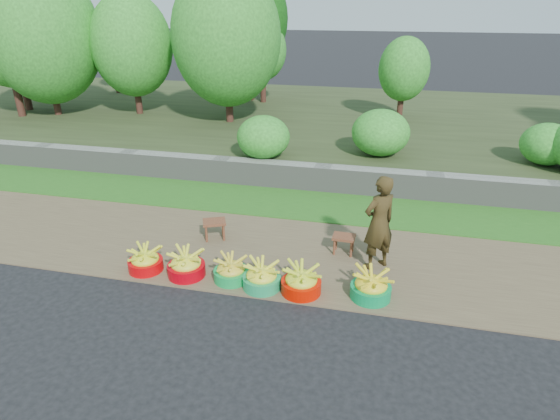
% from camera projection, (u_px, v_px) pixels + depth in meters
% --- Properties ---
extents(ground_plane, '(120.00, 120.00, 0.00)m').
position_uv_depth(ground_plane, '(277.00, 302.00, 6.25)').
color(ground_plane, black).
rests_on(ground_plane, ground).
extents(dirt_shoulder, '(80.00, 2.50, 0.02)m').
position_uv_depth(dirt_shoulder, '(296.00, 256.00, 7.36)').
color(dirt_shoulder, brown).
rests_on(dirt_shoulder, ground).
extents(grass_verge, '(80.00, 1.50, 0.04)m').
position_uv_depth(grass_verge, '(316.00, 205.00, 9.13)').
color(grass_verge, '#2C6B1E').
rests_on(grass_verge, ground).
extents(retaining_wall, '(80.00, 0.35, 0.55)m').
position_uv_depth(retaining_wall, '(323.00, 178.00, 9.78)').
color(retaining_wall, gray).
rests_on(retaining_wall, ground).
extents(earth_bank, '(80.00, 10.00, 0.50)m').
position_uv_depth(earth_bank, '(346.00, 124.00, 14.14)').
color(earth_bank, '#333F20').
rests_on(earth_bank, ground).
extents(vegetation, '(36.40, 8.36, 4.28)m').
position_uv_depth(vegetation, '(218.00, 42.00, 12.55)').
color(vegetation, '#3C2118').
rests_on(vegetation, earth_bank).
extents(basin_a, '(0.51, 0.51, 0.38)m').
position_uv_depth(basin_a, '(145.00, 261.00, 6.90)').
color(basin_a, '#C70308').
rests_on(basin_a, ground).
extents(basin_b, '(0.55, 0.55, 0.41)m').
position_uv_depth(basin_b, '(186.00, 265.00, 6.76)').
color(basin_b, '#B5000C').
rests_on(basin_b, ground).
extents(basin_c, '(0.50, 0.50, 0.37)m').
position_uv_depth(basin_c, '(231.00, 271.00, 6.65)').
color(basin_c, '#0F9942').
rests_on(basin_c, ground).
extents(basin_d, '(0.53, 0.53, 0.40)m').
position_uv_depth(basin_d, '(262.00, 277.00, 6.48)').
color(basin_d, '#1D9756').
rests_on(basin_d, ground).
extents(basin_e, '(0.55, 0.55, 0.41)m').
position_uv_depth(basin_e, '(301.00, 282.00, 6.36)').
color(basin_e, red).
rests_on(basin_e, ground).
extents(basin_f, '(0.55, 0.55, 0.41)m').
position_uv_depth(basin_f, '(371.00, 287.00, 6.25)').
color(basin_f, '#048C47').
rests_on(basin_f, ground).
extents(stool_left, '(0.45, 0.41, 0.33)m').
position_uv_depth(stool_left, '(214.00, 224.00, 7.76)').
color(stool_left, brown).
rests_on(stool_left, dirt_shoulder).
extents(stool_right, '(0.36, 0.28, 0.30)m').
position_uv_depth(stool_right, '(344.00, 239.00, 7.32)').
color(stool_right, brown).
rests_on(stool_right, dirt_shoulder).
extents(vendor_woman, '(0.63, 0.60, 1.45)m').
position_uv_depth(vendor_woman, '(379.00, 223.00, 6.75)').
color(vendor_woman, black).
rests_on(vendor_woman, dirt_shoulder).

